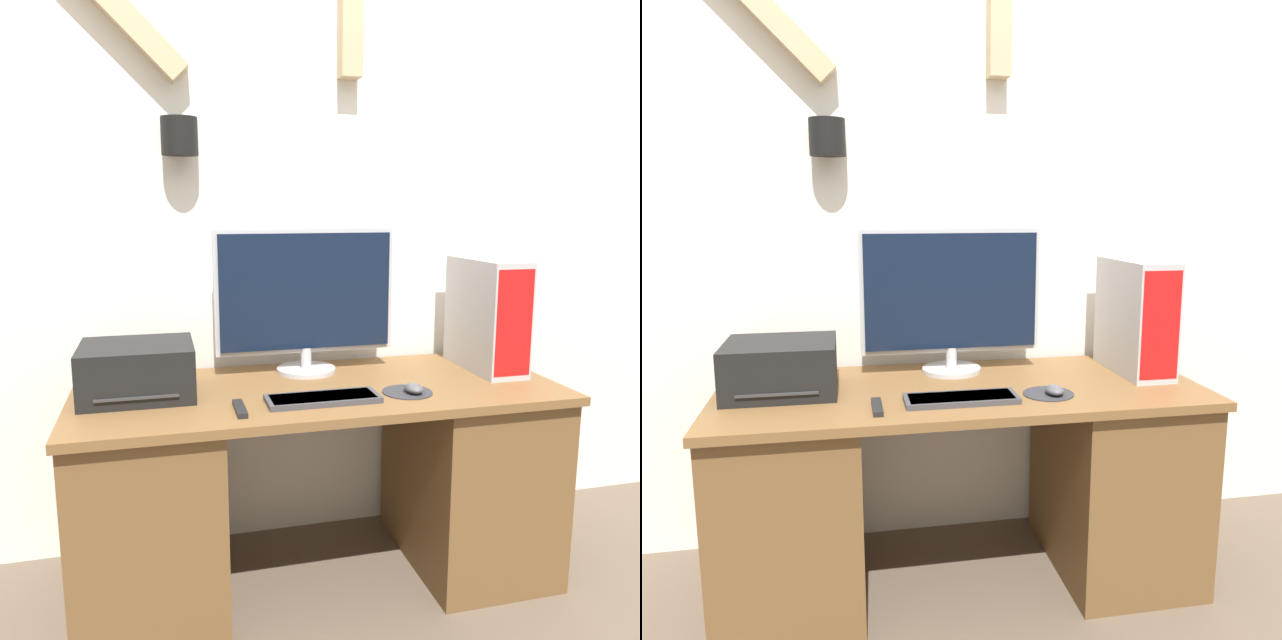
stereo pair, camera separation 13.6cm
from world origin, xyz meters
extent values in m
plane|color=brown|center=(0.00, 0.00, 0.00)|extent=(12.00, 12.00, 0.00)
cube|color=white|center=(0.00, 0.75, 1.35)|extent=(6.40, 0.05, 2.70)
cylinder|color=black|center=(-0.43, 0.66, 1.58)|extent=(0.13, 0.13, 0.13)
cube|color=brown|center=(0.00, 0.35, 0.71)|extent=(1.66, 0.69, 0.03)
cube|color=brown|center=(-0.59, 0.35, 0.35)|extent=(0.46, 0.64, 0.69)
cube|color=brown|center=(0.59, 0.35, 0.35)|extent=(0.46, 0.64, 0.69)
cylinder|color=#B7B7BC|center=(0.00, 0.55, 0.73)|extent=(0.22, 0.22, 0.02)
cylinder|color=#B7B7BC|center=(0.00, 0.55, 0.78)|extent=(0.04, 0.04, 0.08)
cube|color=#B7B7BC|center=(0.00, 0.55, 1.03)|extent=(0.67, 0.03, 0.46)
cube|color=black|center=(0.00, 0.54, 1.03)|extent=(0.64, 0.01, 0.43)
cube|color=#3D3D42|center=(-0.03, 0.18, 0.73)|extent=(0.36, 0.13, 0.02)
cube|color=#5B5B60|center=(-0.03, 0.18, 0.74)|extent=(0.34, 0.11, 0.01)
cylinder|color=#2D2D33|center=(0.27, 0.20, 0.73)|extent=(0.17, 0.17, 0.00)
ellipsoid|color=#4C4C51|center=(0.28, 0.18, 0.74)|extent=(0.06, 0.08, 0.03)
cube|color=#B2B2B7|center=(0.68, 0.43, 0.94)|extent=(0.16, 0.39, 0.42)
cube|color=red|center=(0.68, 0.24, 0.94)|extent=(0.14, 0.01, 0.38)
cube|color=black|center=(-0.60, 0.39, 0.81)|extent=(0.36, 0.32, 0.17)
cube|color=#333333|center=(-0.60, 0.30, 0.76)|extent=(0.25, 0.14, 0.01)
cube|color=black|center=(-0.30, 0.15, 0.73)|extent=(0.03, 0.15, 0.02)
camera|label=1|loc=(-0.52, -1.67, 1.34)|focal=35.00mm
camera|label=2|loc=(-0.39, -1.70, 1.34)|focal=35.00mm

